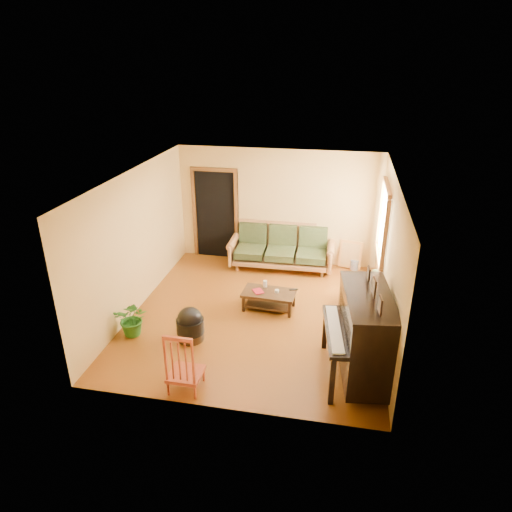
% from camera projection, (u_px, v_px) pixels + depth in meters
% --- Properties ---
extents(floor, '(5.00, 5.00, 0.00)m').
position_uv_depth(floor, '(256.00, 314.00, 8.48)').
color(floor, '#5F2F0C').
rests_on(floor, ground).
extents(doorway, '(1.08, 0.16, 2.05)m').
position_uv_depth(doorway, '(215.00, 215.00, 10.54)').
color(doorway, black).
rests_on(doorway, floor).
extents(window, '(0.12, 1.36, 1.46)m').
position_uv_depth(window, '(384.00, 223.00, 8.65)').
color(window, white).
rests_on(window, right_wall).
extents(sofa, '(2.29, 1.00, 0.97)m').
position_uv_depth(sofa, '(281.00, 248.00, 10.15)').
color(sofa, '#955F36').
rests_on(sofa, floor).
extents(coffee_table, '(1.02, 0.60, 0.36)m').
position_uv_depth(coffee_table, '(269.00, 300.00, 8.61)').
color(coffee_table, black).
rests_on(coffee_table, floor).
extents(armchair, '(0.79, 0.83, 0.82)m').
position_uv_depth(armchair, '(359.00, 292.00, 8.43)').
color(armchair, '#955F36').
rests_on(armchair, floor).
extents(piano, '(1.09, 1.64, 1.36)m').
position_uv_depth(piano, '(365.00, 336.00, 6.62)').
color(piano, black).
rests_on(piano, floor).
extents(footstool, '(0.56, 0.56, 0.45)m').
position_uv_depth(footstool, '(190.00, 328.00, 7.66)').
color(footstool, black).
rests_on(footstool, floor).
extents(red_chair, '(0.47, 0.51, 0.99)m').
position_uv_depth(red_chair, '(185.00, 359.00, 6.42)').
color(red_chair, maroon).
rests_on(red_chair, floor).
extents(leaning_frame, '(0.51, 0.21, 0.67)m').
position_uv_depth(leaning_frame, '(351.00, 254.00, 10.19)').
color(leaning_frame, '#CB8E43').
rests_on(leaning_frame, floor).
extents(ceramic_crock, '(0.21, 0.21, 0.23)m').
position_uv_depth(ceramic_crock, '(354.00, 265.00, 10.21)').
color(ceramic_crock, '#304D91').
rests_on(ceramic_crock, floor).
extents(potted_plant, '(0.63, 0.57, 0.63)m').
position_uv_depth(potted_plant, '(133.00, 318.00, 7.75)').
color(potted_plant, '#24611B').
rests_on(potted_plant, floor).
extents(book, '(0.26, 0.28, 0.02)m').
position_uv_depth(book, '(254.00, 292.00, 8.50)').
color(book, maroon).
rests_on(book, coffee_table).
extents(candle, '(0.08, 0.08, 0.13)m').
position_uv_depth(candle, '(265.00, 284.00, 8.70)').
color(candle, white).
rests_on(candle, coffee_table).
extents(glass_jar, '(0.11, 0.11, 0.05)m').
position_uv_depth(glass_jar, '(277.00, 291.00, 8.51)').
color(glass_jar, silver).
rests_on(glass_jar, coffee_table).
extents(remote, '(0.17, 0.09, 0.02)m').
position_uv_depth(remote, '(294.00, 289.00, 8.61)').
color(remote, black).
rests_on(remote, coffee_table).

